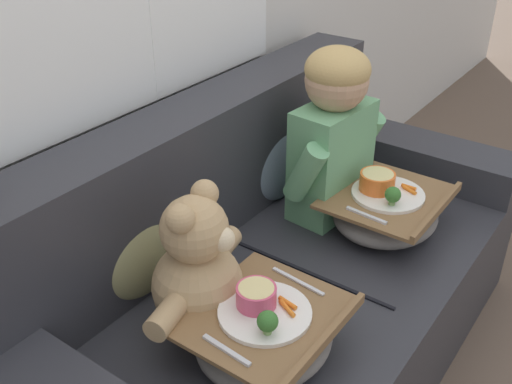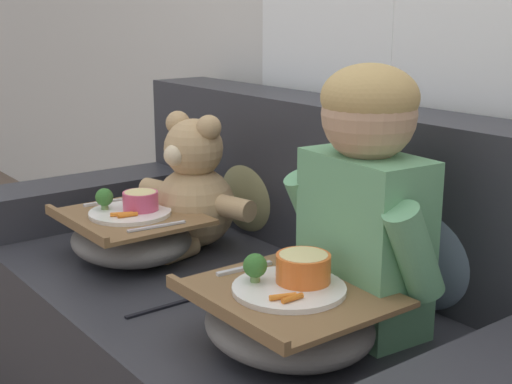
% 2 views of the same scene
% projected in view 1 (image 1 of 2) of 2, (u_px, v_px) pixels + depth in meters
% --- Properties ---
extents(ground_plane, '(14.00, 14.00, 0.00)m').
position_uv_depth(ground_plane, '(285.00, 368.00, 2.13)').
color(ground_plane, brown).
extents(couch, '(1.87, 0.95, 0.91)m').
position_uv_depth(couch, '(271.00, 290.00, 1.99)').
color(couch, '#2D2D33').
rests_on(couch, ground_plane).
extents(throw_pillow_behind_child, '(0.37, 0.18, 0.38)m').
position_uv_depth(throw_pillow_behind_child, '(277.00, 151.00, 2.20)').
color(throw_pillow_behind_child, slate).
rests_on(throw_pillow_behind_child, couch).
extents(throw_pillow_behind_teddy, '(0.33, 0.16, 0.35)m').
position_uv_depth(throw_pillow_behind_teddy, '(136.00, 242.00, 1.70)').
color(throw_pillow_behind_teddy, '#898456').
rests_on(throw_pillow_behind_teddy, couch).
extents(child_figure, '(0.44, 0.22, 0.60)m').
position_uv_depth(child_figure, '(334.00, 126.00, 2.01)').
color(child_figure, '#66A370').
rests_on(child_figure, couch).
extents(teddy_bear, '(0.45, 0.32, 0.41)m').
position_uv_depth(teddy_bear, '(199.00, 271.00, 1.58)').
color(teddy_bear, tan).
rests_on(teddy_bear, couch).
extents(lap_tray_child, '(0.41, 0.36, 0.21)m').
position_uv_depth(lap_tray_child, '(385.00, 211.00, 2.03)').
color(lap_tray_child, slate).
rests_on(lap_tray_child, child_figure).
extents(lap_tray_teddy, '(0.40, 0.35, 0.21)m').
position_uv_depth(lap_tray_teddy, '(265.00, 332.00, 1.53)').
color(lap_tray_teddy, slate).
rests_on(lap_tray_teddy, teddy_bear).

